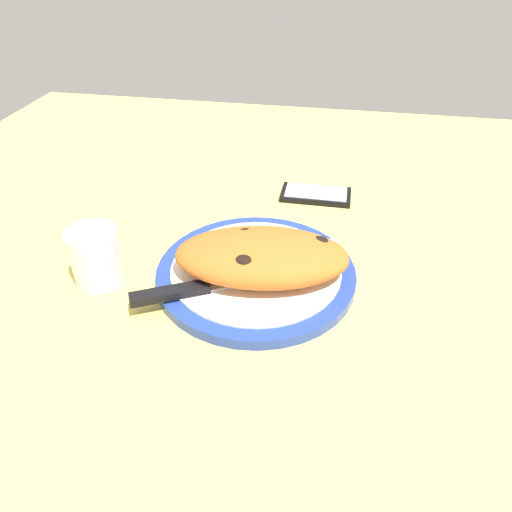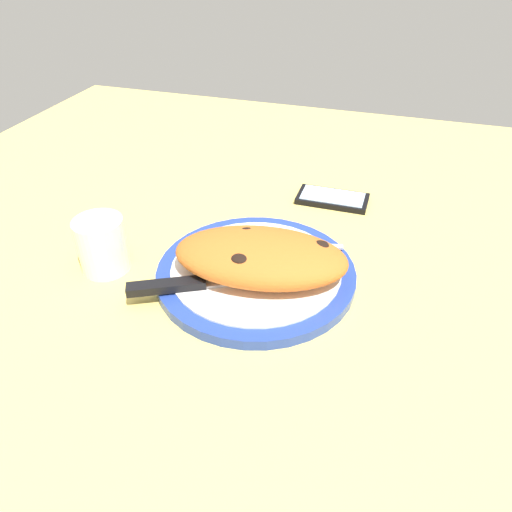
{
  "view_description": "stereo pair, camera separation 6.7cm",
  "coord_description": "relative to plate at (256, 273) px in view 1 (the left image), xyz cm",
  "views": [
    {
      "loc": [
        -9.74,
        53.37,
        43.28
      ],
      "look_at": [
        0.0,
        0.0,
        3.88
      ],
      "focal_mm": 33.51,
      "sensor_mm": 36.0,
      "label": 1
    },
    {
      "loc": [
        -16.24,
        51.77,
        43.28
      ],
      "look_at": [
        0.0,
        0.0,
        3.88
      ],
      "focal_mm": 33.51,
      "sensor_mm": 36.0,
      "label": 2
    }
  ],
  "objects": [
    {
      "name": "ground_plane",
      "position": [
        0.0,
        0.0,
        -2.41
      ],
      "size": [
        150.0,
        150.0,
        3.0
      ],
      "primitive_type": "cube",
      "color": "#EACC60"
    },
    {
      "name": "water_glass",
      "position": [
        21.95,
        4.32,
        2.62
      ],
      "size": [
        7.06,
        7.06,
        8.19
      ],
      "color": "silver",
      "rests_on": "ground_plane"
    },
    {
      "name": "smartphone",
      "position": [
        -6.62,
        -25.64,
        -0.34
      ],
      "size": [
        12.79,
        6.58,
        1.16
      ],
      "color": "black",
      "rests_on": "ground_plane"
    },
    {
      "name": "calzone",
      "position": [
        -1.0,
        1.04,
        3.81
      ],
      "size": [
        25.52,
        16.16,
        5.64
      ],
      "color": "#C16023",
      "rests_on": "plate"
    },
    {
      "name": "plate",
      "position": [
        0.0,
        0.0,
        0.0
      ],
      "size": [
        28.58,
        28.58,
        1.88
      ],
      "color": "#233D99",
      "rests_on": "ground_plane"
    },
    {
      "name": "knife",
      "position": [
        7.03,
        6.78,
        1.47
      ],
      "size": [
        23.05,
        12.88,
        1.2
      ],
      "color": "silver",
      "rests_on": "plate"
    },
    {
      "name": "fork",
      "position": [
        -0.82,
        -6.14,
        1.18
      ],
      "size": [
        17.64,
        5.46,
        0.4
      ],
      "color": "silver",
      "rests_on": "plate"
    }
  ]
}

